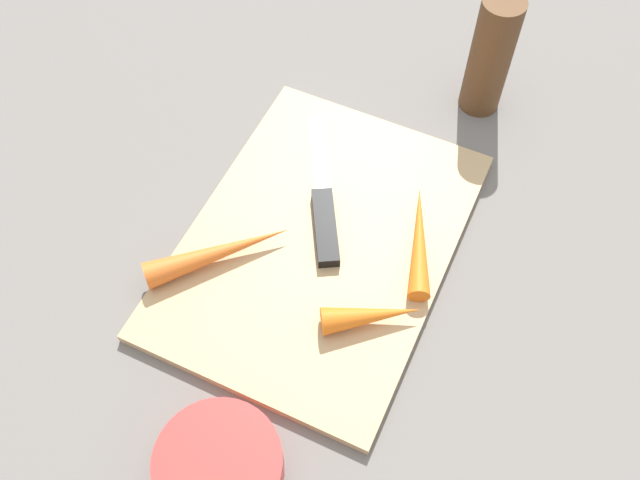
{
  "coord_description": "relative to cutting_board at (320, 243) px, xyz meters",
  "views": [
    {
      "loc": [
        0.36,
        0.17,
        0.64
      ],
      "look_at": [
        0.0,
        0.0,
        0.01
      ],
      "focal_mm": 40.09,
      "sensor_mm": 36.0,
      "label": 1
    }
  ],
  "objects": [
    {
      "name": "ground_plane",
      "position": [
        0.0,
        0.0,
        -0.01
      ],
      "size": [
        1.4,
        1.4,
        0.0
      ],
      "primitive_type": "plane",
      "color": "slate"
    },
    {
      "name": "cutting_board",
      "position": [
        0.0,
        0.0,
        0.0
      ],
      "size": [
        0.36,
        0.26,
        0.01
      ],
      "primitive_type": "cube",
      "color": "tan",
      "rests_on": "ground_plane"
    },
    {
      "name": "knife",
      "position": [
        -0.02,
        -0.0,
        0.01
      ],
      "size": [
        0.18,
        0.12,
        0.01
      ],
      "rotation": [
        0.0,
        0.0,
        3.66
      ],
      "color": "#B7B7BC",
      "rests_on": "cutting_board"
    },
    {
      "name": "carrot_shortest",
      "position": [
        0.06,
        0.08,
        0.02
      ],
      "size": [
        0.07,
        0.09,
        0.03
      ],
      "primitive_type": "cone",
      "rotation": [
        0.0,
        1.57,
        2.14
      ],
      "color": "orange",
      "rests_on": "cutting_board"
    },
    {
      "name": "carrot_longest",
      "position": [
        0.06,
        -0.08,
        0.02
      ],
      "size": [
        0.13,
        0.12,
        0.03
      ],
      "primitive_type": "cone",
      "rotation": [
        0.0,
        1.57,
        2.38
      ],
      "color": "orange",
      "rests_on": "cutting_board"
    },
    {
      "name": "carrot_medium",
      "position": [
        -0.04,
        0.09,
        0.02
      ],
      "size": [
        0.13,
        0.07,
        0.02
      ],
      "primitive_type": "cone",
      "rotation": [
        0.0,
        1.57,
        3.5
      ],
      "color": "orange",
      "rests_on": "cutting_board"
    },
    {
      "name": "small_bowl",
      "position": [
        0.25,
        0.02,
        0.01
      ],
      "size": [
        0.11,
        0.11,
        0.04
      ],
      "primitive_type": "cylinder",
      "color": "red",
      "rests_on": "ground_plane"
    },
    {
      "name": "pepper_grinder",
      "position": [
        -0.26,
        0.09,
        0.07
      ],
      "size": [
        0.05,
        0.05,
        0.15
      ],
      "primitive_type": "cylinder",
      "color": "brown",
      "rests_on": "ground_plane"
    }
  ]
}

